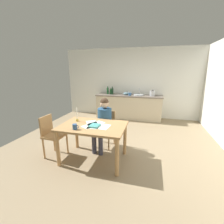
{
  "coord_description": "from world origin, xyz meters",
  "views": [
    {
      "loc": [
        0.85,
        -3.39,
        1.79
      ],
      "look_at": [
        -0.04,
        -0.08,
        0.85
      ],
      "focal_mm": 24.41,
      "sensor_mm": 36.0,
      "label": 1
    }
  ],
  "objects_px": {
    "dining_table": "(93,130)",
    "mixing_bowl": "(126,94)",
    "chair_at_table": "(106,127)",
    "bottle_wine_red": "(112,91)",
    "bottle_oil": "(108,91)",
    "stovetop_kettle": "(152,93)",
    "sink_unit": "(139,95)",
    "person_seated": "(103,121)",
    "book_magazine": "(95,126)",
    "wine_glass_near_sink": "(131,92)",
    "bottle_vinegar": "(111,91)",
    "coffee_mug": "(75,127)",
    "chair_side_empty": "(52,134)",
    "wine_glass_by_kettle": "(128,92)",
    "teacup_on_counter": "(130,94)",
    "candlestick": "(77,117)"
  },
  "relations": [
    {
      "from": "sink_unit",
      "to": "mixing_bowl",
      "type": "height_order",
      "value": "sink_unit"
    },
    {
      "from": "candlestick",
      "to": "stovetop_kettle",
      "type": "bearing_deg",
      "value": 62.58
    },
    {
      "from": "chair_at_table",
      "to": "bottle_wine_red",
      "type": "bearing_deg",
      "value": 101.3
    },
    {
      "from": "coffee_mug",
      "to": "dining_table",
      "type": "bearing_deg",
      "value": 50.6
    },
    {
      "from": "chair_side_empty",
      "to": "wine_glass_near_sink",
      "type": "height_order",
      "value": "wine_glass_near_sink"
    },
    {
      "from": "candlestick",
      "to": "sink_unit",
      "type": "bearing_deg",
      "value": 70.67
    },
    {
      "from": "sink_unit",
      "to": "mixing_bowl",
      "type": "distance_m",
      "value": 0.48
    },
    {
      "from": "person_seated",
      "to": "stovetop_kettle",
      "type": "distance_m",
      "value": 2.72
    },
    {
      "from": "bottle_wine_red",
      "to": "bottle_vinegar",
      "type": "bearing_deg",
      "value": 143.21
    },
    {
      "from": "bottle_oil",
      "to": "stovetop_kettle",
      "type": "height_order",
      "value": "bottle_oil"
    },
    {
      "from": "book_magazine",
      "to": "teacup_on_counter",
      "type": "xyz_separation_m",
      "value": [
        0.23,
        2.93,
        0.19
      ]
    },
    {
      "from": "dining_table",
      "to": "chair_at_table",
      "type": "xyz_separation_m",
      "value": [
        0.06,
        0.68,
        -0.17
      ]
    },
    {
      "from": "bottle_vinegar",
      "to": "teacup_on_counter",
      "type": "distance_m",
      "value": 0.81
    },
    {
      "from": "person_seated",
      "to": "wine_glass_near_sink",
      "type": "bearing_deg",
      "value": 84.75
    },
    {
      "from": "bottle_wine_red",
      "to": "wine_glass_by_kettle",
      "type": "xyz_separation_m",
      "value": [
        0.6,
        0.15,
        -0.02
      ]
    },
    {
      "from": "dining_table",
      "to": "mixing_bowl",
      "type": "relative_size",
      "value": 5.99
    },
    {
      "from": "coffee_mug",
      "to": "bottle_oil",
      "type": "xyz_separation_m",
      "value": [
        -0.37,
        3.36,
        0.22
      ]
    },
    {
      "from": "coffee_mug",
      "to": "bottle_vinegar",
      "type": "relative_size",
      "value": 0.5
    },
    {
      "from": "bottle_oil",
      "to": "bottle_vinegar",
      "type": "height_order",
      "value": "bottle_oil"
    },
    {
      "from": "coffee_mug",
      "to": "candlestick",
      "type": "height_order",
      "value": "candlestick"
    },
    {
      "from": "candlestick",
      "to": "wine_glass_near_sink",
      "type": "distance_m",
      "value": 3.11
    },
    {
      "from": "chair_at_table",
      "to": "bottle_wine_red",
      "type": "xyz_separation_m",
      "value": [
        -0.47,
        2.34,
        0.55
      ]
    },
    {
      "from": "book_magazine",
      "to": "chair_side_empty",
      "type": "bearing_deg",
      "value": -176.5
    },
    {
      "from": "coffee_mug",
      "to": "mixing_bowl",
      "type": "height_order",
      "value": "mixing_bowl"
    },
    {
      "from": "person_seated",
      "to": "mixing_bowl",
      "type": "bearing_deg",
      "value": 88.33
    },
    {
      "from": "bottle_vinegar",
      "to": "wine_glass_near_sink",
      "type": "distance_m",
      "value": 0.78
    },
    {
      "from": "chair_side_empty",
      "to": "stovetop_kettle",
      "type": "xyz_separation_m",
      "value": [
        1.98,
        3.1,
        0.5
      ]
    },
    {
      "from": "candlestick",
      "to": "wine_glass_by_kettle",
      "type": "bearing_deg",
      "value": 78.72
    },
    {
      "from": "wine_glass_by_kettle",
      "to": "wine_glass_near_sink",
      "type": "bearing_deg",
      "value": 0.0
    },
    {
      "from": "dining_table",
      "to": "chair_at_table",
      "type": "relative_size",
      "value": 1.49
    },
    {
      "from": "chair_side_empty",
      "to": "stovetop_kettle",
      "type": "relative_size",
      "value": 4.02
    },
    {
      "from": "bottle_vinegar",
      "to": "coffee_mug",
      "type": "bearing_deg",
      "value": -85.63
    },
    {
      "from": "sink_unit",
      "to": "wine_glass_near_sink",
      "type": "height_order",
      "value": "sink_unit"
    },
    {
      "from": "dining_table",
      "to": "bottle_vinegar",
      "type": "xyz_separation_m",
      "value": [
        -0.49,
        3.08,
        0.36
      ]
    },
    {
      "from": "bottle_oil",
      "to": "person_seated",
      "type": "bearing_deg",
      "value": -75.71
    },
    {
      "from": "chair_at_table",
      "to": "person_seated",
      "type": "height_order",
      "value": "person_seated"
    },
    {
      "from": "wine_glass_near_sink",
      "to": "candlestick",
      "type": "bearing_deg",
      "value": -102.98
    },
    {
      "from": "chair_at_table",
      "to": "book_magazine",
      "type": "height_order",
      "value": "chair_at_table"
    },
    {
      "from": "bottle_vinegar",
      "to": "bottle_wine_red",
      "type": "xyz_separation_m",
      "value": [
        0.08,
        -0.06,
        0.02
      ]
    },
    {
      "from": "book_magazine",
      "to": "bottle_oil",
      "type": "distance_m",
      "value": 3.22
    },
    {
      "from": "chair_side_empty",
      "to": "mixing_bowl",
      "type": "bearing_deg",
      "value": 72.11
    },
    {
      "from": "book_magazine",
      "to": "chair_at_table",
      "type": "bearing_deg",
      "value": 92.08
    },
    {
      "from": "chair_at_table",
      "to": "bottle_oil",
      "type": "height_order",
      "value": "bottle_oil"
    },
    {
      "from": "person_seated",
      "to": "sink_unit",
      "type": "distance_m",
      "value": 2.57
    },
    {
      "from": "bottle_oil",
      "to": "stovetop_kettle",
      "type": "bearing_deg",
      "value": -1.94
    },
    {
      "from": "person_seated",
      "to": "book_magazine",
      "type": "relative_size",
      "value": 5.5
    },
    {
      "from": "coffee_mug",
      "to": "teacup_on_counter",
      "type": "relative_size",
      "value": 0.93
    },
    {
      "from": "stovetop_kettle",
      "to": "chair_side_empty",
      "type": "bearing_deg",
      "value": -122.54
    },
    {
      "from": "stovetop_kettle",
      "to": "wine_glass_near_sink",
      "type": "xyz_separation_m",
      "value": [
        -0.8,
        0.15,
        0.01
      ]
    },
    {
      "from": "bottle_oil",
      "to": "mixing_bowl",
      "type": "xyz_separation_m",
      "value": [
        0.72,
        -0.02,
        -0.08
      ]
    }
  ]
}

